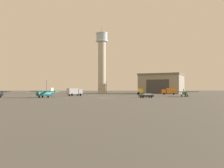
# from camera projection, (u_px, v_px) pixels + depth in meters

# --- Properties ---
(ground_plane) EXTENTS (400.00, 400.00, 0.00)m
(ground_plane) POSITION_uv_depth(u_px,v_px,m) (105.00, 98.00, 69.10)
(ground_plane) COLOR #60605E
(control_tower) EXTENTS (7.20, 7.20, 39.62)m
(control_tower) POSITION_uv_depth(u_px,v_px,m) (102.00, 59.00, 133.97)
(control_tower) COLOR #B2AD9E
(control_tower) RESTS_ON ground_plane
(hangar) EXTENTS (30.63, 29.26, 11.45)m
(hangar) POSITION_uv_depth(u_px,v_px,m) (162.00, 84.00, 134.87)
(hangar) COLOR gray
(hangar) RESTS_ON ground_plane
(airplane_green) EXTENTS (9.35, 7.31, 2.75)m
(airplane_green) POSITION_uv_depth(u_px,v_px,m) (185.00, 93.00, 81.38)
(airplane_green) COLOR #287A42
(airplane_green) RESTS_ON ground_plane
(airplane_teal) EXTENTS (10.12, 8.10, 3.15)m
(airplane_teal) POSITION_uv_depth(u_px,v_px,m) (45.00, 93.00, 73.31)
(airplane_teal) COLOR teal
(airplane_teal) RESTS_ON ground_plane
(truck_box_silver) EXTENTS (6.15, 5.31, 2.99)m
(truck_box_silver) POSITION_uv_depth(u_px,v_px,m) (74.00, 92.00, 89.03)
(truck_box_silver) COLOR #38383D
(truck_box_silver) RESTS_ON ground_plane
(truck_fuel_tanker_yellow) EXTENTS (3.35, 6.76, 2.84)m
(truck_fuel_tanker_yellow) POSITION_uv_depth(u_px,v_px,m) (140.00, 91.00, 107.62)
(truck_fuel_tanker_yellow) COLOR #38383D
(truck_fuel_tanker_yellow) RESTS_ON ground_plane
(truck_box_orange) EXTENTS (6.93, 3.82, 3.05)m
(truck_box_orange) POSITION_uv_depth(u_px,v_px,m) (170.00, 91.00, 104.29)
(truck_box_orange) COLOR #38383D
(truck_box_orange) RESTS_ON ground_plane
(car_black) EXTENTS (4.81, 3.07, 1.37)m
(car_black) POSITION_uv_depth(u_px,v_px,m) (146.00, 95.00, 71.85)
(car_black) COLOR black
(car_black) RESTS_ON ground_plane
(light_post_east) EXTENTS (0.44, 0.44, 8.12)m
(light_post_east) POSITION_uv_depth(u_px,v_px,m) (46.00, 85.00, 122.33)
(light_post_east) COLOR #38383D
(light_post_east) RESTS_ON ground_plane
(light_post_north) EXTENTS (0.44, 0.44, 7.51)m
(light_post_north) POSITION_uv_depth(u_px,v_px,m) (107.00, 85.00, 122.99)
(light_post_north) COLOR #38383D
(light_post_north) RESTS_ON ground_plane
(traffic_cone_near_left) EXTENTS (0.36, 0.36, 0.68)m
(traffic_cone_near_left) POSITION_uv_depth(u_px,v_px,m) (97.00, 97.00, 67.77)
(traffic_cone_near_left) COLOR black
(traffic_cone_near_left) RESTS_ON ground_plane
(traffic_cone_near_right) EXTENTS (0.36, 0.36, 0.55)m
(traffic_cone_near_right) POSITION_uv_depth(u_px,v_px,m) (66.00, 98.00, 66.67)
(traffic_cone_near_right) COLOR black
(traffic_cone_near_right) RESTS_ON ground_plane
(traffic_cone_mid_apron) EXTENTS (0.36, 0.36, 0.72)m
(traffic_cone_mid_apron) POSITION_uv_depth(u_px,v_px,m) (89.00, 96.00, 80.31)
(traffic_cone_mid_apron) COLOR black
(traffic_cone_mid_apron) RESTS_ON ground_plane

